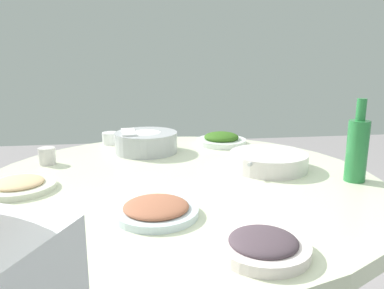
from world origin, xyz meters
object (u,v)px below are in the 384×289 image
Objects in this scene: rice_bowl at (146,142)px; soup_bowl at (268,161)px; tea_cup_near at (111,138)px; tea_cup_far at (47,156)px; dish_noodles at (19,185)px; dish_greens at (221,139)px; green_bottle at (357,148)px; round_dining_table at (180,200)px; dish_eggplant at (263,245)px; dish_tofu_braise at (156,209)px.

soup_bowl is (0.31, 0.43, -0.02)m from rice_bowl.
tea_cup_far is at bearing -34.39° from tea_cup_near.
dish_noodles is 0.96× the size of dish_greens.
dish_noodles is at bearing -55.58° from dish_greens.
soup_bowl is at bearing 50.62° from tea_cup_near.
green_bottle is 1.09m from tea_cup_far.
round_dining_table is at bearing 64.00° from tea_cup_far.
dish_noodles is 0.63m from tea_cup_near.
soup_bowl is 0.61m from dish_eggplant.
soup_bowl is 3.67× the size of tea_cup_near.
dish_eggplant reaches higher than dish_noodles.
dish_greens is 0.51m from tea_cup_near.
rice_bowl is at bearing -125.78° from green_bottle.
soup_bowl is at bearing -126.07° from green_bottle.
dish_greens is at bearing 124.42° from dish_noodles.
rice_bowl reaches higher than tea_cup_near.
green_bottle is 1.05m from tea_cup_near.
green_bottle is (-0.40, 0.44, 0.09)m from dish_eggplant.
dish_greens is (-0.40, -0.08, -0.01)m from soup_bowl.
soup_bowl is 0.55m from dish_tofu_braise.
round_dining_table is at bearing -101.18° from green_bottle.
dish_eggplant is at bearing 52.43° from dish_noodles.
rice_bowl is at bearing 42.24° from tea_cup_near.
round_dining_table is 0.35m from soup_bowl.
tea_cup_far is (0.13, -0.37, -0.01)m from rice_bowl.
tea_cup_far is (-0.23, -0.47, 0.11)m from round_dining_table.
tea_cup_near is at bearing -128.47° from green_bottle.
tea_cup_near is at bearing -154.23° from round_dining_table.
dish_tofu_braise is 0.68m from green_bottle.
green_bottle reaches higher than soup_bowl.
soup_bowl is at bearing 97.22° from dish_noodles.
dish_greens is 0.85× the size of green_bottle.
tea_cup_near is at bearing 145.61° from tea_cup_far.
tea_cup_far is (0.23, -0.72, 0.01)m from dish_greens.
dish_eggplant is 0.85× the size of dish_greens.
dish_noodles is at bearing -121.87° from dish_tofu_braise.
dish_noodles is at bearing -93.51° from green_bottle.
dish_noodles is 0.82× the size of green_bottle.
tea_cup_near is (-1.05, -0.37, 0.01)m from dish_eggplant.
soup_bowl is at bearing 77.84° from tea_cup_far.
tea_cup_far reaches higher than dish_eggplant.
tea_cup_far is at bearing 175.35° from dish_noodles.
dish_greens reaches higher than dish_tofu_braise.
rice_bowl is 1.36× the size of dish_eggplant.
dish_eggplant is (0.57, -0.21, -0.01)m from soup_bowl.
dish_noodles is (0.10, -0.82, -0.01)m from soup_bowl.
dish_tofu_braise is at bearing 58.13° from dish_noodles.
round_dining_table is at bearing -27.84° from dish_greens.
tea_cup_far reaches higher than dish_noodles.
tea_cup_near is (-0.65, -0.82, -0.08)m from green_bottle.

